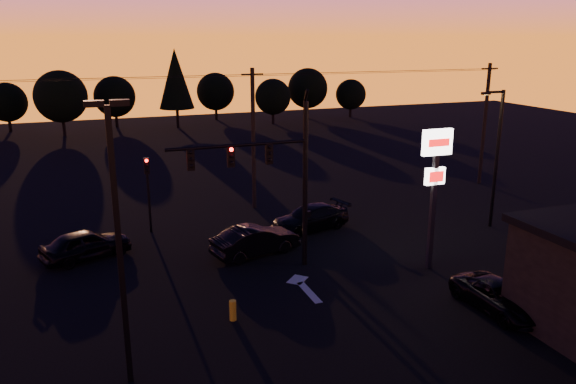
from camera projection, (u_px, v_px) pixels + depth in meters
name	position (u px, v px, depth m)	size (l,w,h in m)	color
ground	(307.00, 304.00, 23.63)	(120.00, 120.00, 0.00)	black
lane_arrow	(303.00, 286.00, 25.30)	(1.20, 3.10, 0.01)	beige
traffic_signal_mast	(273.00, 170.00, 25.87)	(6.79, 0.52, 8.58)	black
secondary_signal	(148.00, 184.00, 31.54)	(0.30, 0.31, 4.35)	black
parking_lot_light	(118.00, 229.00, 16.98)	(1.25, 0.30, 9.14)	black
pylon_sign	(435.00, 170.00, 26.02)	(1.50, 0.28, 6.80)	black
streetlight	(496.00, 153.00, 32.09)	(1.55, 0.35, 8.00)	black
utility_pole_1	(253.00, 138.00, 35.70)	(1.40, 0.26, 9.00)	black
utility_pole_2	(485.00, 124.00, 41.76)	(1.40, 0.26, 9.00)	black
power_wires	(252.00, 75.00, 34.63)	(36.00, 1.22, 0.07)	black
bollard	(233.00, 310.00, 22.20)	(0.28, 0.28, 0.83)	gold
tree_1	(7.00, 102.00, 65.15)	(4.54, 4.54, 5.71)	black
tree_2	(61.00, 97.00, 62.40)	(5.77, 5.78, 7.26)	black
tree_3	(115.00, 97.00, 68.20)	(4.95, 4.95, 6.22)	black
tree_4	(176.00, 79.00, 67.26)	(4.18, 4.18, 9.50)	black
tree_5	(216.00, 92.00, 74.38)	(4.95, 4.95, 6.22)	black
tree_6	(273.00, 97.00, 71.07)	(4.54, 4.54, 5.71)	black
tree_7	(308.00, 88.00, 75.63)	(5.36, 5.36, 6.74)	black
tree_8	(351.00, 94.00, 77.00)	(4.12, 4.12, 5.19)	black
car_left	(86.00, 244.00, 28.27)	(1.79, 4.44, 1.51)	black
car_mid	(256.00, 240.00, 28.80)	(1.61, 4.62, 1.52)	black
car_right	(310.00, 218.00, 32.54)	(1.99, 4.88, 1.42)	black
suv_parked	(500.00, 297.00, 22.93)	(2.02, 4.39, 1.22)	black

